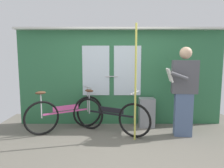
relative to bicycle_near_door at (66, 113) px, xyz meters
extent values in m
cube|color=#666056|center=(1.15, -0.85, -0.39)|extent=(5.55, 4.28, 0.04)
cube|color=#2D6B42|center=(1.15, 0.49, 0.69)|extent=(4.55, 0.08, 2.11)
cube|color=silver|center=(0.60, 0.44, 0.86)|extent=(0.60, 0.02, 1.10)
cube|color=silver|center=(1.30, 0.44, 0.86)|extent=(0.60, 0.02, 1.10)
cylinder|color=#B2B2B7|center=(0.95, 0.42, 0.73)|extent=(0.28, 0.02, 0.02)
cube|color=silver|center=(1.15, 0.39, 1.76)|extent=(4.55, 0.28, 0.04)
torus|color=black|center=(0.43, 0.25, -0.02)|extent=(0.61, 0.39, 0.68)
torus|color=black|center=(-0.41, -0.25, -0.02)|extent=(0.61, 0.39, 0.68)
cube|color=#D14C93|center=(0.01, 0.00, 0.04)|extent=(0.82, 0.50, 0.03)
cube|color=#D14C93|center=(0.01, 0.00, 0.12)|extent=(0.48, 0.30, 0.10)
cylinder|color=#B7B7BC|center=(-0.41, -0.25, 0.23)|extent=(0.02, 0.02, 0.50)
ellipsoid|color=brown|center=(-0.41, -0.25, 0.48)|extent=(0.22, 0.18, 0.06)
cylinder|color=#B7B7BC|center=(0.43, 0.25, 0.25)|extent=(0.02, 0.02, 0.54)
cylinder|color=#B7B7BC|center=(0.43, 0.25, 0.52)|extent=(0.25, 0.39, 0.02)
torus|color=black|center=(1.38, -0.36, -0.03)|extent=(0.61, 0.35, 0.67)
torus|color=black|center=(0.48, 0.11, -0.03)|extent=(0.61, 0.35, 0.67)
cube|color=black|center=(0.93, -0.13, 0.03)|extent=(0.87, 0.48, 0.03)
cube|color=black|center=(0.93, -0.13, 0.11)|extent=(0.51, 0.28, 0.10)
cylinder|color=#B7B7BC|center=(0.48, 0.11, 0.21)|extent=(0.02, 0.02, 0.49)
ellipsoid|color=brown|center=(0.48, 0.11, 0.46)|extent=(0.22, 0.17, 0.06)
cylinder|color=#B7B7BC|center=(1.38, -0.36, 0.23)|extent=(0.02, 0.02, 0.53)
cylinder|color=#B7B7BC|center=(1.38, -0.36, 0.50)|extent=(0.22, 0.40, 0.02)
cube|color=slate|center=(2.33, -0.27, 0.05)|extent=(0.35, 0.22, 0.84)
cube|color=#4C4C51|center=(2.33, -0.27, 0.79)|extent=(0.49, 0.25, 0.63)
sphere|color=tan|center=(2.33, -0.27, 1.23)|extent=(0.23, 0.23, 0.23)
cube|color=silver|center=(2.05, -0.24, 0.82)|extent=(0.15, 0.35, 0.26)
cylinder|color=#4C4C51|center=(2.17, -0.47, 0.82)|extent=(0.31, 0.10, 0.17)
cylinder|color=#4C4C51|center=(2.22, -0.04, 0.82)|extent=(0.31, 0.10, 0.17)
cube|color=gray|center=(1.72, 0.27, -0.05)|extent=(0.33, 0.28, 0.64)
cylinder|color=#C6C14C|center=(1.38, -0.47, 0.69)|extent=(0.04, 0.04, 2.11)
camera|label=1|loc=(0.96, -4.15, 1.14)|focal=33.08mm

